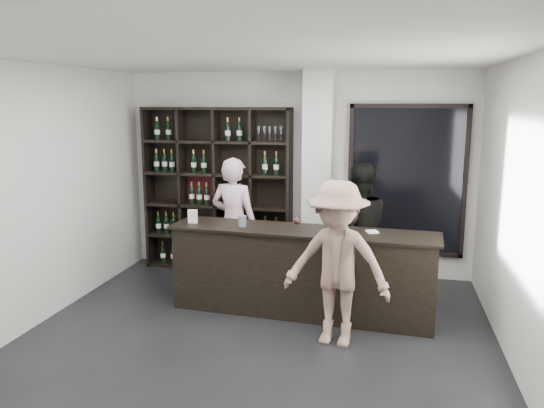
% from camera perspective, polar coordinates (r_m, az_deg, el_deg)
% --- Properties ---
extents(floor, '(5.00, 5.50, 0.01)m').
position_cam_1_polar(floor, '(5.54, -2.52, -15.65)').
color(floor, black).
rests_on(floor, ground).
extents(wine_shelf, '(2.20, 0.35, 2.40)m').
position_cam_1_polar(wine_shelf, '(7.85, -5.88, 1.53)').
color(wine_shelf, black).
rests_on(wine_shelf, floor).
extents(structural_column, '(0.40, 0.40, 2.90)m').
position_cam_1_polar(structural_column, '(7.38, 4.98, 2.92)').
color(structural_column, silver).
rests_on(structural_column, floor).
extents(glass_panel, '(1.60, 0.08, 2.10)m').
position_cam_1_polar(glass_panel, '(7.55, 14.26, 2.42)').
color(glass_panel, black).
rests_on(glass_panel, floor).
extents(tasting_counter, '(3.12, 0.65, 1.03)m').
position_cam_1_polar(tasting_counter, '(6.27, 3.18, -7.28)').
color(tasting_counter, black).
rests_on(tasting_counter, floor).
extents(taster_pink, '(0.70, 0.52, 1.76)m').
position_cam_1_polar(taster_pink, '(7.10, -4.12, -2.05)').
color(taster_pink, '#CAA3AE').
rests_on(taster_pink, floor).
extents(taster_black, '(0.99, 0.87, 1.73)m').
position_cam_1_polar(taster_black, '(6.83, 9.21, -2.83)').
color(taster_black, black).
rests_on(taster_black, floor).
extents(customer, '(1.19, 0.80, 1.71)m').
position_cam_1_polar(customer, '(5.45, 6.99, -6.41)').
color(customer, '#957363').
rests_on(customer, floor).
extents(wine_glass, '(0.09, 0.09, 0.20)m').
position_cam_1_polar(wine_glass, '(6.01, 2.71, -2.04)').
color(wine_glass, white).
rests_on(wine_glass, tasting_counter).
extents(spit_cup, '(0.10, 0.10, 0.13)m').
position_cam_1_polar(spit_cup, '(6.26, -3.20, -1.86)').
color(spit_cup, '#9EACBE').
rests_on(spit_cup, tasting_counter).
extents(napkin_stack, '(0.16, 0.16, 0.02)m').
position_cam_1_polar(napkin_stack, '(6.08, 10.73, -2.95)').
color(napkin_stack, white).
rests_on(napkin_stack, tasting_counter).
extents(card_stand, '(0.11, 0.07, 0.16)m').
position_cam_1_polar(card_stand, '(6.50, -8.53, -1.33)').
color(card_stand, white).
rests_on(card_stand, tasting_counter).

